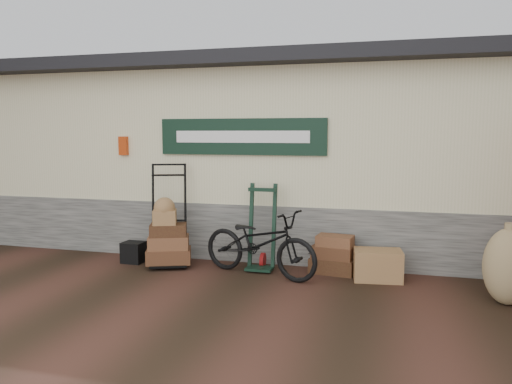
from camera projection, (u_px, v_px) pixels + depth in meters
The scene contains 9 objects.
ground at pixel (242, 281), 6.77m from camera, with size 80.00×80.00×0.00m, color black.
station_building at pixel (285, 154), 9.21m from camera, with size 14.40×4.10×3.20m.
porter_trolley at pixel (169, 214), 7.58m from camera, with size 0.79×0.59×1.57m, color black, non-canonical shape.
green_barrow at pixel (262, 227), 7.32m from camera, with size 0.46×0.39×1.26m, color black, non-canonical shape.
suitcase_stack at pixel (333, 254), 7.17m from camera, with size 0.63×0.39×0.56m, color #3C1D13, non-canonical shape.
wicker_hamper at pixel (378, 265), 6.82m from camera, with size 0.64×0.42×0.42m, color brown.
black_trunk at pixel (134, 252), 7.76m from camera, with size 0.32×0.28×0.32m, color black.
bicycle at pixel (260, 239), 7.00m from camera, with size 1.82×0.63×1.06m, color black.
burlap_sack_left at pixel (509, 267), 5.81m from camera, with size 0.57×0.48×0.91m, color olive.
Camera 1 is at (1.91, -6.30, 2.00)m, focal length 35.00 mm.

